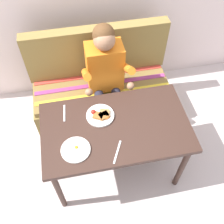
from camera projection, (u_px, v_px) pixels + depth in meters
ground_plane at (115, 166)px, 2.71m from camera, size 8.00×8.00×0.00m
table at (116, 131)px, 2.20m from camera, size 1.20×0.70×0.73m
couch at (101, 90)px, 2.90m from camera, size 1.44×0.56×1.00m
person at (106, 73)px, 2.47m from camera, size 0.45×0.61×1.21m
plate_breakfast at (101, 115)px, 2.18m from camera, size 0.23×0.23×0.05m
plate_eggs at (76, 150)px, 1.99m from camera, size 0.22×0.22×0.04m
fork at (64, 113)px, 2.21m from camera, size 0.03×0.17×0.00m
knife at (117, 152)px, 1.99m from camera, size 0.10×0.19×0.00m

